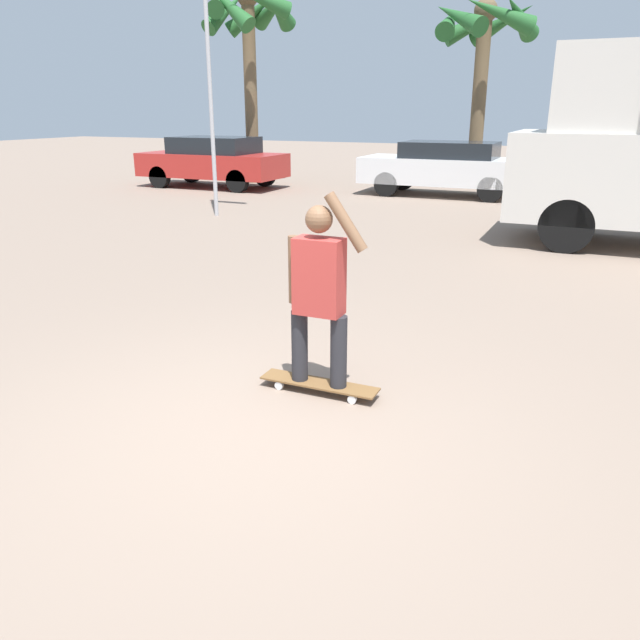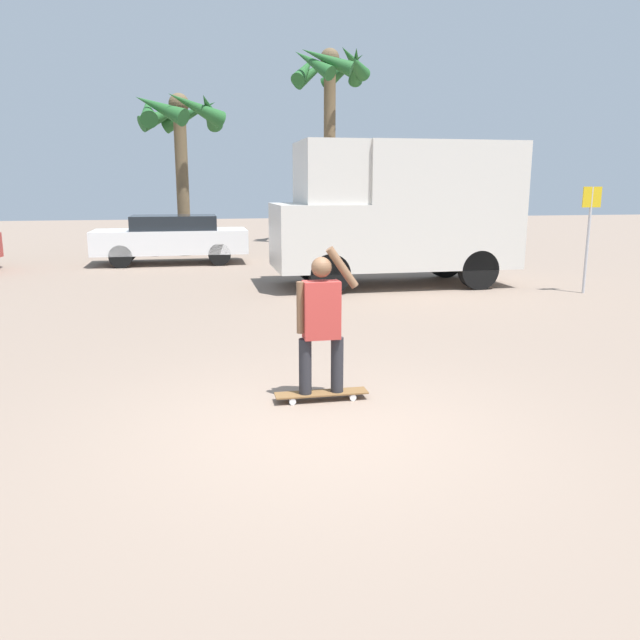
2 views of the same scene
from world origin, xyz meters
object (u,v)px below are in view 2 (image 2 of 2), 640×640
(skateboard, at_px, (321,394))
(palm_tree_near_van, at_px, (330,87))
(camper_van, at_px, (399,209))
(person_skateboarder, at_px, (321,317))
(street_sign, at_px, (589,225))
(parked_car_white, at_px, (172,238))
(palm_tree_center_background, at_px, (179,123))

(skateboard, bearing_deg, palm_tree_near_van, 77.53)
(camper_van, bearing_deg, person_skateboarder, -114.00)
(person_skateboarder, xyz_separation_m, camper_van, (3.44, 7.74, 0.86))
(person_skateboarder, relative_size, street_sign, 0.70)
(person_skateboarder, height_order, street_sign, street_sign)
(skateboard, xyz_separation_m, palm_tree_near_van, (4.11, 18.59, 6.04))
(skateboard, height_order, person_skateboarder, person_skateboarder)
(person_skateboarder, relative_size, parked_car_white, 0.36)
(person_skateboarder, distance_m, palm_tree_center_background, 15.77)
(palm_tree_near_van, bearing_deg, street_sign, -76.71)
(skateboard, xyz_separation_m, palm_tree_center_background, (-1.66, 15.31, 4.28))
(skateboard, xyz_separation_m, camper_van, (3.44, 7.74, 1.73))
(camper_van, xyz_separation_m, street_sign, (3.69, -1.95, -0.31))
(skateboard, xyz_separation_m, person_skateboarder, (-0.00, -0.00, 0.87))
(parked_car_white, height_order, street_sign, street_sign)
(palm_tree_near_van, bearing_deg, parked_car_white, -137.97)
(parked_car_white, bearing_deg, camper_van, -44.47)
(camper_van, bearing_deg, palm_tree_center_background, 123.98)
(person_skateboarder, xyz_separation_m, parked_car_white, (-2.00, 13.08, -0.16))
(skateboard, distance_m, person_skateboarder, 0.87)
(skateboard, distance_m, street_sign, 9.30)
(skateboard, height_order, parked_car_white, parked_car_white)
(skateboard, height_order, camper_van, camper_van)
(palm_tree_center_background, distance_m, street_sign, 13.27)
(parked_car_white, distance_m, street_sign, 11.71)
(skateboard, distance_m, camper_van, 8.64)
(person_skateboarder, bearing_deg, palm_tree_center_background, 96.19)
(camper_van, distance_m, palm_tree_near_van, 11.69)
(parked_car_white, relative_size, street_sign, 1.96)
(palm_tree_near_van, bearing_deg, skateboard, -102.47)
(parked_car_white, bearing_deg, person_skateboarder, -81.31)
(camper_van, distance_m, street_sign, 4.18)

